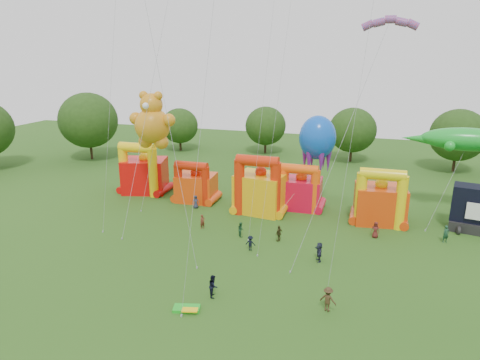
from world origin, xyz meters
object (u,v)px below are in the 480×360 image
(bouncy_castle_2, at_px, (260,190))
(octopus_kite, at_px, (306,167))
(teddy_bear_kite, at_px, (151,132))
(spectator_0, at_px, (196,202))
(spectator_4, at_px, (279,233))
(bouncy_castle_0, at_px, (144,173))
(gecko_kite, at_px, (453,173))

(bouncy_castle_2, relative_size, octopus_kite, 0.64)
(teddy_bear_kite, bearing_deg, octopus_kite, 19.43)
(spectator_0, xyz_separation_m, spectator_4, (12.07, -6.48, 0.03))
(bouncy_castle_0, xyz_separation_m, bouncy_castle_2, (17.36, -2.75, 0.04))
(teddy_bear_kite, relative_size, spectator_0, 8.73)
(gecko_kite, distance_m, spectator_4, 21.67)
(gecko_kite, distance_m, octopus_kite, 16.54)
(bouncy_castle_2, xyz_separation_m, teddy_bear_kite, (-12.45, -3.17, 6.99))
(bouncy_castle_0, distance_m, bouncy_castle_2, 17.58)
(bouncy_castle_2, height_order, spectator_0, bouncy_castle_2)
(spectator_4, bearing_deg, teddy_bear_kite, -78.71)
(teddy_bear_kite, bearing_deg, spectator_4, -15.04)
(gecko_kite, xyz_separation_m, octopus_kite, (-16.47, -1.46, -0.27))
(gecko_kite, height_order, octopus_kite, octopus_kite)
(gecko_kite, bearing_deg, bouncy_castle_0, -177.49)
(teddy_bear_kite, relative_size, octopus_kite, 1.27)
(bouncy_castle_0, relative_size, teddy_bear_kite, 0.50)
(gecko_kite, height_order, spectator_4, gecko_kite)
(teddy_bear_kite, xyz_separation_m, gecko_kite, (33.92, 7.62, -4.20))
(bouncy_castle_0, xyz_separation_m, gecko_kite, (38.84, 1.70, 2.83))
(teddy_bear_kite, relative_size, gecko_kite, 1.10)
(spectator_0, height_order, spectator_4, spectator_4)
(bouncy_castle_0, height_order, teddy_bear_kite, teddy_bear_kite)
(spectator_0, bearing_deg, gecko_kite, -11.36)
(gecko_kite, relative_size, spectator_4, 7.66)
(bouncy_castle_2, height_order, octopus_kite, octopus_kite)
(teddy_bear_kite, distance_m, spectator_4, 19.32)
(bouncy_castle_2, distance_m, octopus_kite, 6.35)
(bouncy_castle_0, distance_m, teddy_bear_kite, 10.43)
(teddy_bear_kite, relative_size, spectator_4, 8.43)
(bouncy_castle_0, height_order, spectator_0, bouncy_castle_0)
(bouncy_castle_2, bearing_deg, spectator_4, -61.67)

